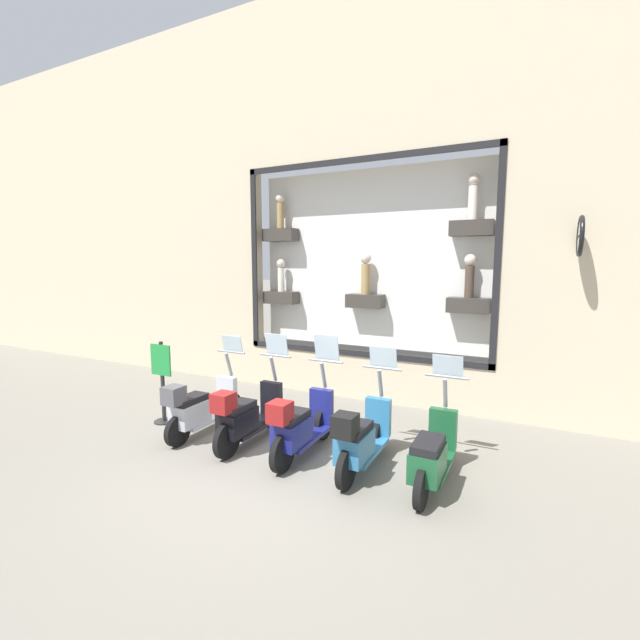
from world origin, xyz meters
TOP-DOWN VIEW (x-y plane):
  - ground_plane at (0.00, 0.00)m, footprint 120.00×120.00m
  - building_facade at (3.60, -0.00)m, footprint 1.24×36.00m
  - scooter_green_0 at (0.52, -2.16)m, footprint 1.80×0.61m
  - scooter_teal_1 at (0.46, -1.21)m, footprint 1.80×0.60m
  - scooter_navy_2 at (0.47, -0.26)m, footprint 1.81×0.60m
  - scooter_black_3 at (0.47, 0.69)m, footprint 1.81×0.60m
  - scooter_silver_4 at (0.46, 1.63)m, footprint 1.80×0.60m
  - shop_sign_post at (0.61, 2.62)m, footprint 0.36×0.45m

SIDE VIEW (x-z plane):
  - ground_plane at x=0.00m, z-range 0.00..0.00m
  - scooter_green_0 at x=0.52m, z-range -0.35..1.20m
  - scooter_silver_4 at x=0.46m, z-range -0.31..1.24m
  - scooter_teal_1 at x=0.46m, z-range -0.32..1.27m
  - scooter_black_3 at x=0.47m, z-range -0.34..1.31m
  - scooter_navy_2 at x=0.47m, z-range -0.36..1.34m
  - shop_sign_post at x=0.61m, z-range 0.04..1.51m
  - building_facade at x=3.60m, z-range 0.08..8.39m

